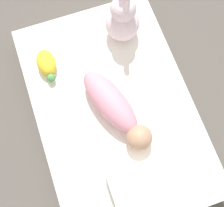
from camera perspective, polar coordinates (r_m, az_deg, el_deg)
ground_plane at (r=1.83m, az=0.33°, el=-2.37°), size 12.00×12.00×0.00m
bed_mattress at (r=1.74m, az=0.35°, el=-1.56°), size 1.24×0.82×0.18m
swaddled_baby at (r=1.57m, az=0.68°, el=-0.92°), size 0.50×0.28×0.15m
pillow at (r=1.54m, az=7.05°, el=-16.78°), size 0.34×0.33×0.09m
bunny_plush at (r=1.72m, az=1.95°, el=15.09°), size 0.19×0.19×0.38m
turtle_plush at (r=1.73m, az=-11.89°, el=7.15°), size 0.19×0.10×0.09m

